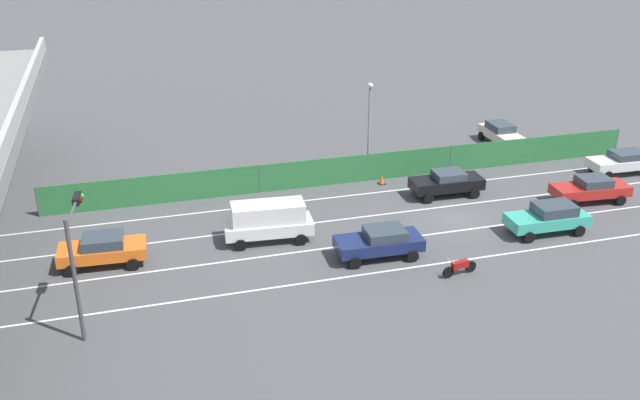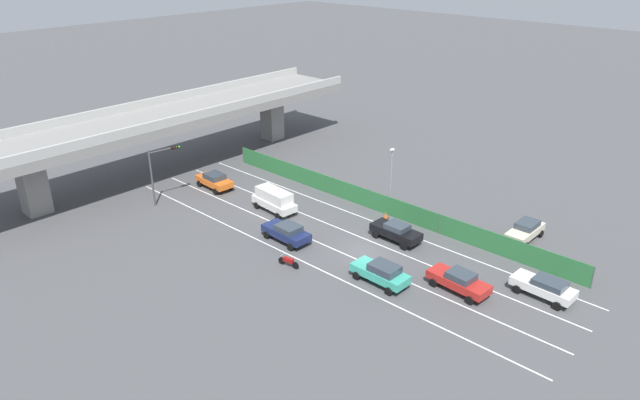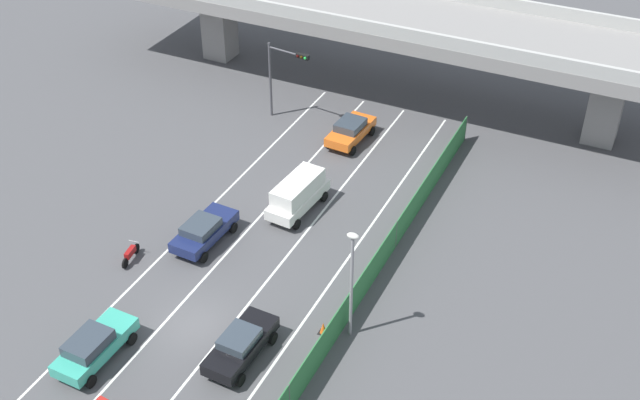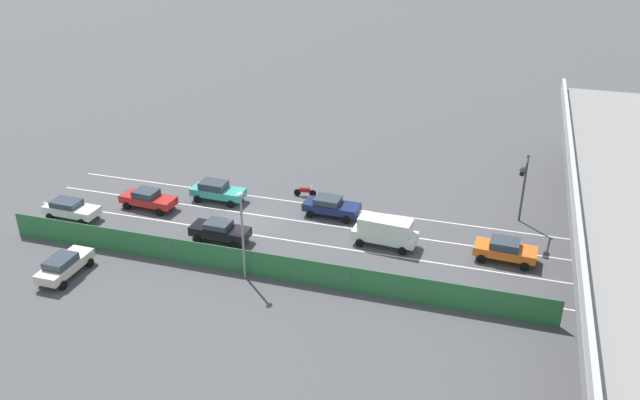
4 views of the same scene
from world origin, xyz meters
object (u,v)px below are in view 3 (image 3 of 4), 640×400
car_sedan_navy (204,230)px  traffic_cone (323,328)px  traffic_light (283,69)px  street_lamp (352,274)px  motorcycle (130,254)px  car_taxi_orange (351,130)px  car_taxi_teal (94,346)px  car_van_white (298,193)px  car_sedan_black (241,344)px

car_sedan_navy → traffic_cone: bearing=-21.2°
traffic_light → street_lamp: 21.92m
motorcycle → traffic_cone: size_ratio=2.79×
car_sedan_navy → car_taxi_orange: car_taxi_orange is taller
car_taxi_teal → car_van_white: 15.55m
car_sedan_black → car_sedan_navy: (-6.43, 6.83, -0.00)m
car_van_white → traffic_cone: size_ratio=7.07×
car_sedan_navy → street_lamp: 11.42m
car_van_white → street_lamp: bearing=-49.1°
car_sedan_black → traffic_light: bearing=112.6°
car_taxi_teal → traffic_cone: car_taxi_teal is taller
motorcycle → street_lamp: (13.44, 0.08, 3.51)m
car_taxi_teal → street_lamp: 12.90m
traffic_light → motorcycle: bearing=-91.3°
car_taxi_orange → traffic_cone: (6.25, -17.44, -0.58)m
traffic_light → traffic_cone: 21.96m
car_sedan_navy → car_taxi_teal: 10.01m
motorcycle → traffic_cone: 12.21m
car_taxi_orange → traffic_light: (-5.54, 0.71, 3.10)m
traffic_cone → street_lamp: bearing=23.3°
car_taxi_teal → car_sedan_black: bearing=26.7°
car_van_white → street_lamp: size_ratio=0.76×
car_sedan_black → motorcycle: bearing=158.4°
car_van_white → car_taxi_teal: bearing=-102.3°
car_sedan_navy → car_van_white: size_ratio=0.93×
car_sedan_black → traffic_cone: car_sedan_black is taller
car_taxi_teal → car_van_white: bearing=77.7°
car_sedan_black → traffic_cone: (2.88, 3.22, -0.57)m
car_taxi_orange → traffic_cone: bearing=-70.3°
car_sedan_black → car_taxi_teal: bearing=-153.3°
car_van_white → traffic_cone: (5.89, -8.78, -0.91)m
car_sedan_navy → motorcycle: size_ratio=2.36×
car_taxi_teal → traffic_cone: bearing=34.9°
car_taxi_orange → car_sedan_black: bearing=-80.8°
car_sedan_black → car_van_white: car_van_white is taller
car_sedan_navy → car_van_white: (3.42, 5.17, 0.35)m
street_lamp → car_taxi_orange: bearing=113.9°
motorcycle → traffic_cone: motorcycle is taller
car_sedan_navy → traffic_light: size_ratio=0.80×
traffic_cone → car_van_white: bearing=123.8°
car_sedan_black → motorcycle: size_ratio=2.34×
car_sedan_navy → car_van_white: bearing=56.5°
car_sedan_navy → street_lamp: bearing=-16.2°
car_sedan_navy → traffic_light: traffic_light is taller
car_sedan_navy → traffic_cone: 10.00m
car_taxi_teal → street_lamp: bearing=33.6°
car_taxi_orange → traffic_cone: size_ratio=6.40×
car_sedan_navy → car_taxi_teal: bearing=-89.4°
car_sedan_black → motorcycle: (-9.32, 3.68, -0.44)m
street_lamp → motorcycle: bearing=-179.7°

